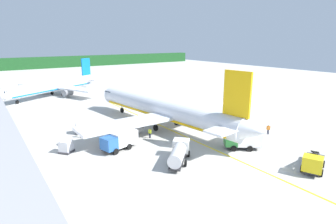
{
  "coord_description": "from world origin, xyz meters",
  "views": [
    {
      "loc": [
        -28.42,
        -19.63,
        15.96
      ],
      "look_at": [
        -2.09,
        18.19,
        3.89
      ],
      "focal_mm": 29.36,
      "sensor_mm": 36.0,
      "label": 1
    }
  ],
  "objects": [
    {
      "name": "distant_treeline",
      "position": [
        0.0,
        155.47,
        3.24
      ],
      "size": [
        216.0,
        6.0,
        6.48
      ],
      "primitive_type": "cube",
      "color": "#19471E",
      "rests_on": "ground"
    },
    {
      "name": "service_truck_catering",
      "position": [
        -12.26,
        16.28,
        1.49
      ],
      "size": [
        5.97,
        3.47,
        2.63
      ],
      "color": "#2659A5",
      "rests_on": "ground"
    },
    {
      "name": "apron_guide_line",
      "position": [
        -0.66,
        17.4,
        0.01
      ],
      "size": [
        0.3,
        60.0,
        0.01
      ],
      "primitive_type": "cube",
      "color": "yellow",
      "rests_on": "ground"
    },
    {
      "name": "ground",
      "position": [
        0.0,
        48.0,
        -0.1
      ],
      "size": [
        240.0,
        320.0,
        0.2
      ],
      "primitive_type": "cube",
      "color": "#B7B5AD"
    },
    {
      "name": "airliner_mid_apron",
      "position": [
        -10.13,
        65.35,
        2.9
      ],
      "size": [
        32.64,
        27.63,
        10.17
      ],
      "color": "white",
      "rests_on": "ground"
    },
    {
      "name": "service_truck_pushback",
      "position": [
        -7.72,
        7.6,
        1.4
      ],
      "size": [
        6.15,
        6.03,
        2.4
      ],
      "color": "white",
      "rests_on": "ground"
    },
    {
      "name": "crew_loader_left",
      "position": [
        -5.97,
        17.95,
        1.0
      ],
      "size": [
        0.39,
        0.59,
        1.69
      ],
      "color": "#191E33",
      "rests_on": "ground"
    },
    {
      "name": "crew_loader_right",
      "position": [
        -15.43,
        24.77,
        0.96
      ],
      "size": [
        0.63,
        0.24,
        1.63
      ],
      "color": "#191E33",
      "rests_on": "ground"
    },
    {
      "name": "cargo_container_mid",
      "position": [
        -14.8,
        26.9,
        0.95
      ],
      "size": [
        1.98,
        1.98,
        2.01
      ],
      "color": "#333338",
      "rests_on": "ground"
    },
    {
      "name": "airliner_foreground",
      "position": [
        -0.68,
        21.83,
        3.39
      ],
      "size": [
        34.52,
        41.7,
        11.9
      ],
      "color": "silver",
      "rests_on": "ground"
    },
    {
      "name": "crew_marshaller",
      "position": [
        11.97,
        7.73,
        1.02
      ],
      "size": [
        0.49,
        0.47,
        1.72
      ],
      "color": "#191E33",
      "rests_on": "ground"
    },
    {
      "name": "service_truck_fuel",
      "position": [
        3.08,
        5.89,
        1.47
      ],
      "size": [
        5.6,
        4.96,
        2.58
      ],
      "color": "#338C3F",
      "rests_on": "ground"
    },
    {
      "name": "cargo_container_near",
      "position": [
        -19.28,
        19.65,
        0.91
      ],
      "size": [
        2.43,
        2.43,
        1.94
      ],
      "color": "#333338",
      "rests_on": "ground"
    },
    {
      "name": "service_truck_baggage",
      "position": [
        4.43,
        -4.13,
        1.17
      ],
      "size": [
        6.87,
        4.5,
        2.69
      ],
      "color": "yellow",
      "rests_on": "ground"
    }
  ]
}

